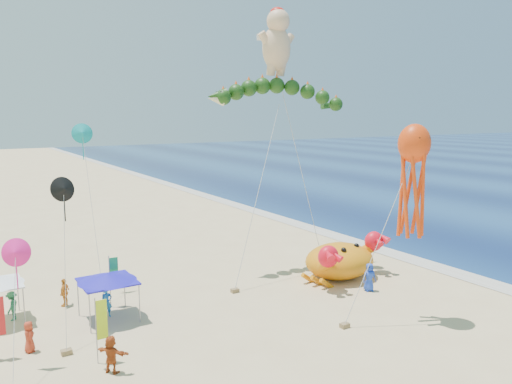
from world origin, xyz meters
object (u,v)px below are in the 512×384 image
(crab_inflatable, at_px, (341,259))
(canopy_blue, at_px, (107,278))
(dragon_kite, at_px, (278,98))
(octopus_kite, at_px, (413,172))
(cherub_kite, at_px, (277,40))

(crab_inflatable, height_order, canopy_blue, crab_inflatable)
(dragon_kite, distance_m, octopus_kite, 12.73)
(cherub_kite, bearing_deg, octopus_kite, -88.86)
(dragon_kite, height_order, octopus_kite, dragon_kite)
(crab_inflatable, bearing_deg, octopus_kite, -102.25)
(canopy_blue, bearing_deg, dragon_kite, 12.61)
(dragon_kite, relative_size, octopus_kite, 1.25)
(crab_inflatable, relative_size, canopy_blue, 2.16)
(dragon_kite, bearing_deg, octopus_kite, -86.16)
(dragon_kite, bearing_deg, canopy_blue, -167.39)
(canopy_blue, bearing_deg, crab_inflatable, -5.30)
(octopus_kite, bearing_deg, canopy_blue, 148.30)
(crab_inflatable, bearing_deg, canopy_blue, 174.70)
(canopy_blue, bearing_deg, octopus_kite, -31.70)
(crab_inflatable, height_order, dragon_kite, dragon_kite)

